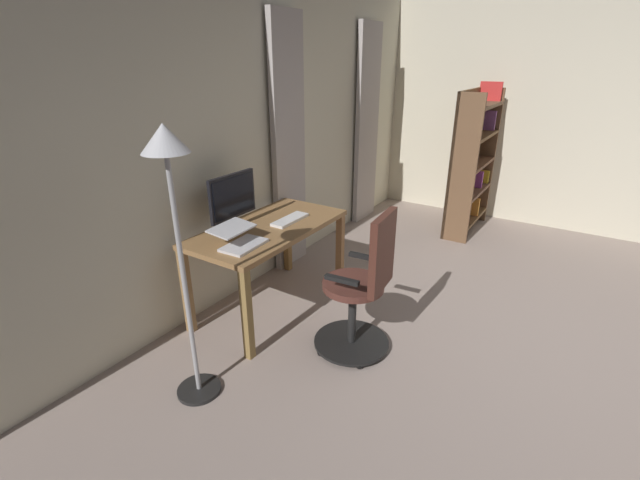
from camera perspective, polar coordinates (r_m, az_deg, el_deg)
The scene contains 12 objects.
ground_plane at distance 3.53m, azimuth 32.24°, elevation -15.74°, with size 8.03×8.03×0.00m, color gray.
back_room_partition at distance 3.93m, azimuth -9.53°, elevation 14.01°, with size 6.17×0.10×2.82m, color beige.
left_room_partition at distance 6.01m, azimuth 36.40°, elevation 13.04°, with size 0.10×5.80×2.82m, color beige.
curtain_left_panel at distance 5.63m, azimuth 6.24°, elevation 14.69°, with size 0.52×0.06×2.40m, color #B5ADA8.
curtain_right_panel at distance 4.23m, azimuth -4.19°, elevation 12.01°, with size 0.46×0.06×2.40m, color #B5ADA8.
desk at distance 3.55m, azimuth -6.76°, elevation 0.37°, with size 1.37×0.69×0.75m.
office_chair at distance 3.05m, azimuth 5.61°, elevation -6.67°, with size 0.56×0.56×1.08m.
computer_monitor at distance 3.47m, azimuth -11.47°, elevation 5.45°, with size 0.48×0.18×0.43m.
computer_keyboard at distance 3.59m, azimuth -4.00°, elevation 2.71°, with size 0.38×0.13×0.02m, color white.
laptop at distance 3.16m, azimuth -10.63°, elevation 0.16°, with size 0.35×0.32×0.14m.
bookshelf at distance 5.54m, azimuth 19.14°, elevation 9.60°, with size 0.95×0.30×1.74m.
floor_lamp at distance 2.44m, azimuth -18.91°, elevation 4.88°, with size 0.28×0.28×1.70m.
Camera 1 is at (2.89, -0.30, 2.00)m, focal length 24.14 mm.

